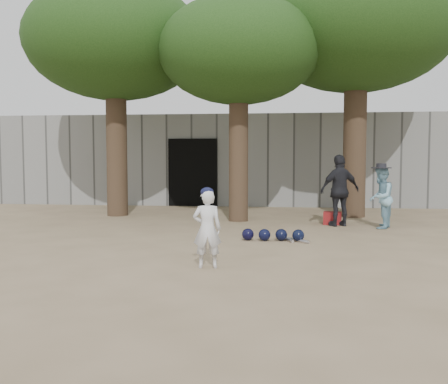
# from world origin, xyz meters

# --- Properties ---
(ground) EXTENTS (70.00, 70.00, 0.00)m
(ground) POSITION_xyz_m (0.00, 0.00, 0.00)
(ground) COLOR #937C5E
(ground) RESTS_ON ground
(boy_player) EXTENTS (0.45, 0.33, 1.13)m
(boy_player) POSITION_xyz_m (0.60, -1.16, 0.57)
(boy_player) COLOR silver
(boy_player) RESTS_ON ground
(spectator_blue) EXTENTS (0.73, 0.82, 1.39)m
(spectator_blue) POSITION_xyz_m (3.88, 3.23, 0.70)
(spectator_blue) COLOR #82B4CA
(spectator_blue) RESTS_ON ground
(spectator_dark) EXTENTS (1.06, 0.77, 1.66)m
(spectator_dark) POSITION_xyz_m (3.02, 3.52, 0.83)
(spectator_dark) COLOR black
(spectator_dark) RESTS_ON ground
(red_bag) EXTENTS (0.46, 0.37, 0.30)m
(red_bag) POSITION_xyz_m (2.88, 3.79, 0.15)
(red_bag) COLOR maroon
(red_bag) RESTS_ON ground
(back_building) EXTENTS (16.00, 5.24, 3.00)m
(back_building) POSITION_xyz_m (-0.00, 10.33, 1.50)
(back_building) COLOR gray
(back_building) RESTS_ON ground
(helmet_row) EXTENTS (1.19, 0.28, 0.23)m
(helmet_row) POSITION_xyz_m (1.51, 1.28, 0.12)
(helmet_row) COLOR black
(helmet_row) RESTS_ON ground
(bat_pile) EXTENTS (0.59, 0.75, 0.06)m
(bat_pile) POSITION_xyz_m (1.85, 1.36, 0.03)
(bat_pile) COLOR silver
(bat_pile) RESTS_ON ground
(tree_row) EXTENTS (11.40, 5.80, 6.69)m
(tree_row) POSITION_xyz_m (0.74, 5.02, 4.69)
(tree_row) COLOR brown
(tree_row) RESTS_ON ground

